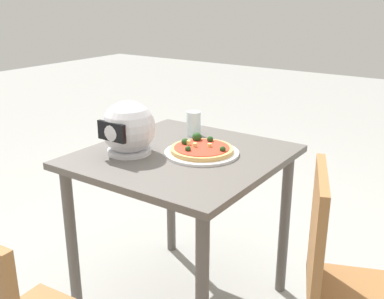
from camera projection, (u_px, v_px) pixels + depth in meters
The scene contains 6 objects.
dining_table at pixel (183, 178), 2.06m from camera, with size 0.82×0.85×0.78m.
pizza_plate at pixel (202, 153), 2.01m from camera, with size 0.33×0.33×0.01m, color white.
pizza at pixel (201, 148), 2.01m from camera, with size 0.28×0.28×0.06m.
motorcycle_helmet at pixel (128, 129), 1.99m from camera, with size 0.23×0.23×0.23m.
drinking_glass at pixel (194, 124), 2.26m from camera, with size 0.07×0.07×0.12m, color silver.
chair_side at pixel (341, 282), 1.57m from camera, with size 0.52×0.52×0.90m.
Camera 1 is at (-1.12, 1.54, 1.44)m, focal length 43.02 mm.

